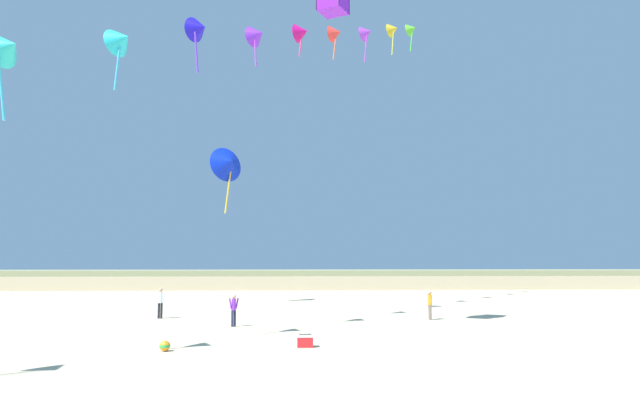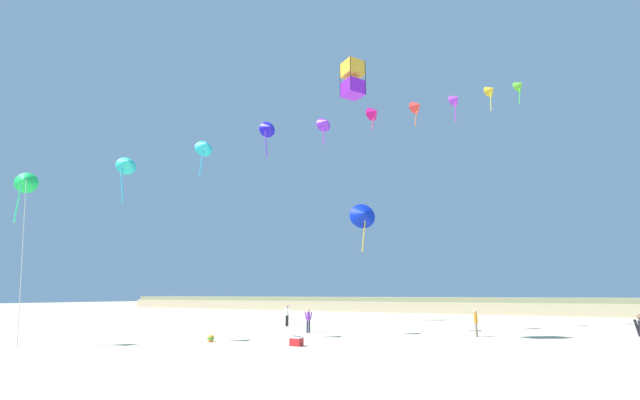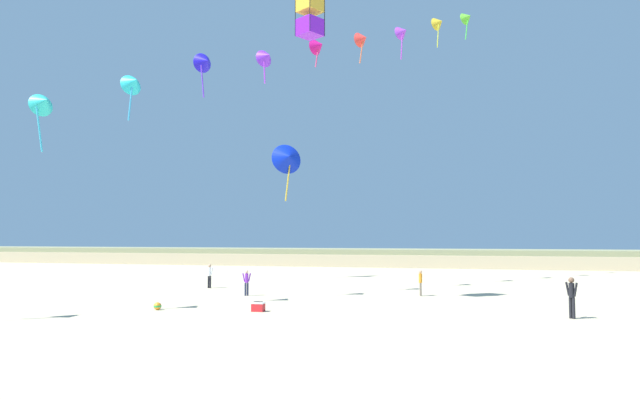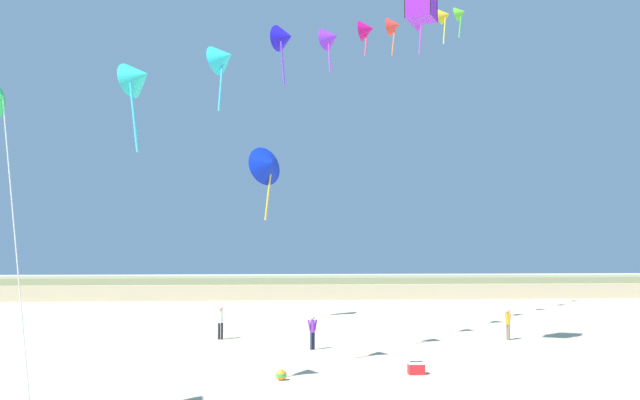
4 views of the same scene
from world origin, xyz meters
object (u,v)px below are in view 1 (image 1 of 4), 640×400
(beach_cooler, at_px, (305,341))
(person_far_left, at_px, (234,308))
(large_kite_high_solo, at_px, (229,163))
(person_near_left, at_px, (430,303))
(beach_ball, at_px, (165,346))
(person_near_right, at_px, (160,301))

(beach_cooler, bearing_deg, person_far_left, 116.46)
(large_kite_high_solo, relative_size, beach_cooler, 8.68)
(person_near_left, height_order, beach_ball, person_near_left)
(person_near_right, bearing_deg, beach_ball, -76.39)
(large_kite_high_solo, xyz_separation_m, beach_ball, (0.26, -20.62, -9.86))
(person_near_left, xyz_separation_m, person_near_right, (-14.20, 1.46, 0.06))
(person_near_left, relative_size, person_near_right, 0.93)
(beach_cooler, bearing_deg, person_near_left, 53.09)
(beach_ball, bearing_deg, beach_cooler, 8.42)
(person_far_left, xyz_separation_m, beach_ball, (-1.61, -7.15, -0.69))
(beach_ball, bearing_deg, large_kite_high_solo, 90.72)
(person_far_left, distance_m, beach_cooler, 7.22)
(beach_cooler, bearing_deg, person_near_right, 125.80)
(person_far_left, bearing_deg, large_kite_high_solo, 97.89)
(person_far_left, distance_m, beach_ball, 7.36)
(person_near_left, height_order, person_near_right, person_near_right)
(large_kite_high_solo, distance_m, beach_cooler, 22.78)
(person_near_left, distance_m, beach_ball, 15.04)
(person_far_left, height_order, beach_ball, person_far_left)
(person_near_left, xyz_separation_m, beach_cooler, (-6.71, -8.93, -0.66))
(beach_cooler, height_order, beach_ball, beach_cooler)
(person_near_left, bearing_deg, person_far_left, -165.86)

